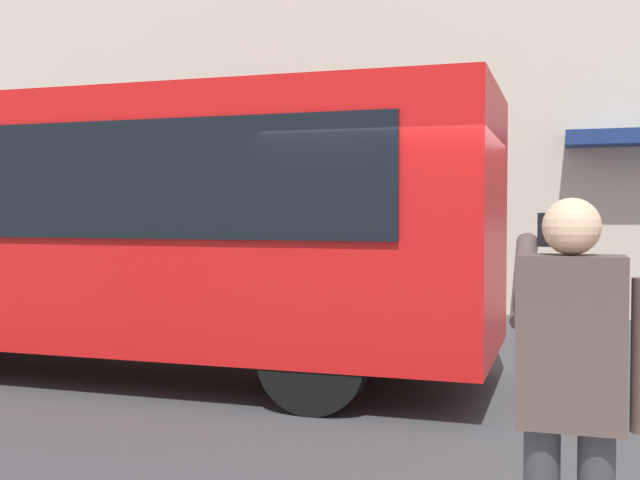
# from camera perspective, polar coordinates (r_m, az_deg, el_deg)

# --- Properties ---
(ground_plane) EXTENTS (60.00, 60.00, 0.00)m
(ground_plane) POSITION_cam_1_polar(r_m,az_deg,el_deg) (7.68, 7.46, -11.47)
(ground_plane) COLOR #38383A
(red_bus) EXTENTS (9.05, 2.54, 3.08)m
(red_bus) POSITION_cam_1_polar(r_m,az_deg,el_deg) (9.14, -16.56, 1.28)
(red_bus) COLOR red
(red_bus) RESTS_ON ground_plane
(pedestrian_photographer) EXTENTS (0.53, 0.52, 1.70)m
(pedestrian_photographer) POSITION_cam_1_polar(r_m,az_deg,el_deg) (3.16, 18.07, -9.96)
(pedestrian_photographer) COLOR #2D2D33
(pedestrian_photographer) RESTS_ON sidewalk_curb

